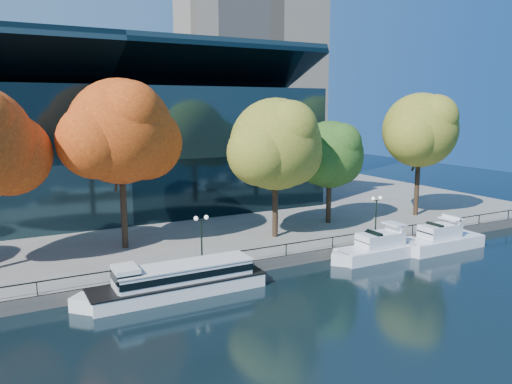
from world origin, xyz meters
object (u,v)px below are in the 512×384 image
tree_3 (278,146)px  tree_2 (123,134)px  cruiser_near (380,248)px  tree_4 (331,156)px  tour_boat (175,280)px  cruiser_far (439,240)px  lamp_2 (376,207)px  tree_5 (421,132)px  lamp_1 (201,228)px

tree_3 → tree_2: bearing=167.6°
cruiser_near → tree_3: bearing=129.1°
tree_4 → cruiser_near: bearing=-100.1°
tour_boat → cruiser_far: bearing=-2.0°
tree_4 → lamp_2: 8.27m
tree_5 → lamp_1: (-29.69, -5.26, -6.88)m
tour_boat → lamp_2: lamp_2 is taller
tree_4 → lamp_1: size_ratio=2.80×
tour_boat → cruiser_near: (19.73, -0.16, -0.20)m
tree_5 → lamp_2: (-11.11, -5.26, -6.88)m
tree_5 → tree_3: bearing=-177.9°
cruiser_near → tree_3: size_ratio=0.78×
cruiser_near → lamp_2: size_ratio=2.65×
tree_5 → tree_4: bearing=171.7°
cruiser_far → tree_3: (-13.19, 8.64, 8.95)m
tree_3 → lamp_2: tree_3 is taller
tree_4 → lamp_2: size_ratio=2.80×
cruiser_near → lamp_1: bearing=168.4°
cruiser_far → tree_2: size_ratio=0.65×
cruiser_near → tree_4: size_ratio=0.95×
tour_boat → tree_4: size_ratio=1.27×
cruiser_far → tree_4: (-4.96, 11.05, 7.41)m
cruiser_near → tree_4: (1.83, 10.28, 7.48)m
tree_2 → tree_4: (22.32, -0.69, -2.95)m
tree_4 → lamp_1: tree_4 is taller
cruiser_far → lamp_2: lamp_2 is taller
tree_2 → tree_5: 34.01m
tree_3 → cruiser_far: bearing=-33.2°
tree_4 → tree_5: (11.60, -1.69, 2.41)m
tree_4 → lamp_1: (-18.09, -6.95, -4.46)m
tree_2 → lamp_2: tree_2 is taller
cruiser_far → cruiser_near: bearing=173.6°
tree_5 → lamp_1: bearing=-169.9°
cruiser_near → cruiser_far: bearing=-6.4°
tree_5 → lamp_2: 14.09m
tree_5 → lamp_2: bearing=-154.7°
tree_4 → lamp_2: (0.48, -6.95, -4.46)m
cruiser_near → cruiser_far: size_ratio=1.07×
tree_2 → tree_5: tree_2 is taller
tour_boat → cruiser_near: bearing=-0.5°
tour_boat → tree_2: size_ratio=0.94×
cruiser_near → lamp_1: 16.87m
cruiser_near → cruiser_far: cruiser_far is taller
tree_5 → lamp_2: size_ratio=3.56×
tour_boat → lamp_1: 5.48m
cruiser_near → tree_5: 18.76m
tour_boat → tree_2: tree_2 is taller
tree_3 → lamp_1: (-9.86, -4.54, -6.00)m
tree_4 → tree_2: bearing=178.2°
tree_3 → tree_5: 19.86m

